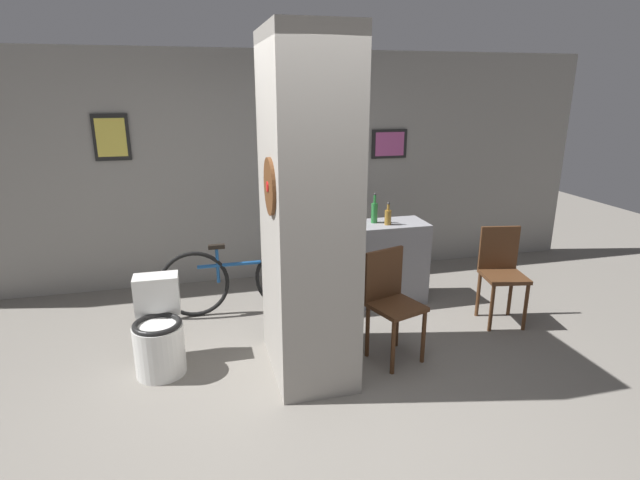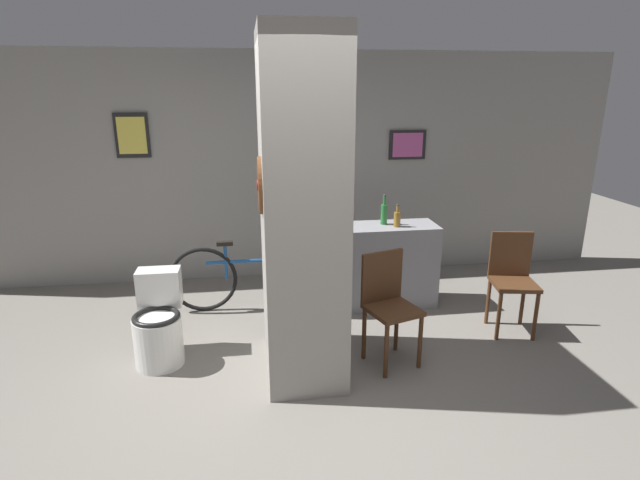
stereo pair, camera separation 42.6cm
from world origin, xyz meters
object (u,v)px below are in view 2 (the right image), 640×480
toilet (159,326)px  bottle_tall (384,213)px  bicycle (250,276)px  chair_near_pillar (388,302)px  chair_by_doorway (512,277)px

toilet → bottle_tall: bottle_tall is taller
toilet → bicycle: size_ratio=0.46×
chair_near_pillar → bicycle: chair_near_pillar is taller
toilet → bottle_tall: bearing=22.5°
chair_by_doorway → bottle_tall: bearing=153.7°
bottle_tall → chair_near_pillar: bearing=-102.8°
toilet → bottle_tall: (2.13, 0.88, 0.66)m
chair_by_doorway → bottle_tall: bottle_tall is taller
bicycle → bottle_tall: bearing=-2.0°
toilet → chair_by_doorway: chair_by_doorway is taller
chair_near_pillar → bottle_tall: (0.26, 1.15, 0.45)m
chair_near_pillar → bicycle: bearing=114.5°
chair_near_pillar → chair_by_doorway: bearing=-1.9°
chair_by_doorway → bicycle: size_ratio=0.57×
chair_by_doorway → bottle_tall: (-1.03, 0.76, 0.45)m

